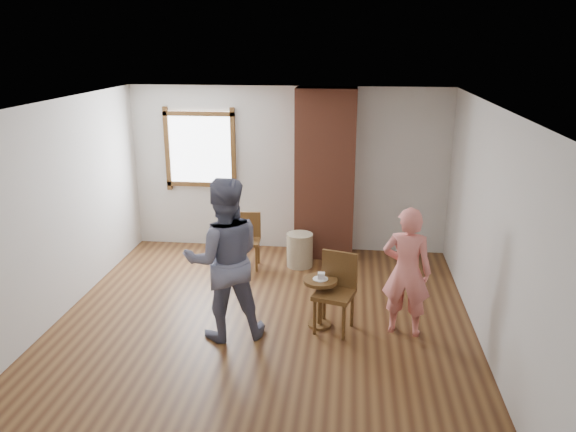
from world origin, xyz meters
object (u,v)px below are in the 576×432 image
Objects in this scene: dining_chair_right at (336,287)px; side_table at (320,295)px; stoneware_crock at (300,250)px; dining_chair_left at (247,237)px; man at (224,259)px; person_pink at (407,272)px.

side_table is (-0.19, 0.02, -0.11)m from dining_chair_right.
dining_chair_left reaches higher than stoneware_crock.
dining_chair_right is 0.22m from side_table.
dining_chair_right is 1.35m from man.
dining_chair_right reaches higher than side_table.
man reaches higher than side_table.
stoneware_crock is at bearing 123.39° from dining_chair_right.
man reaches higher than dining_chair_right.
dining_chair_left reaches higher than side_table.
man is at bearing -162.36° from side_table.
man is (-1.06, -0.34, 0.53)m from side_table.
person_pink is at bearing 170.18° from man.
dining_chair_left is at bearing 143.34° from dining_chair_right.
stoneware_crock is at bearing 2.33° from dining_chair_left.
man is at bearing -89.78° from dining_chair_left.
side_table is at bearing -171.26° from dining_chair_right.
stoneware_crock is at bearing 102.68° from side_table.
stoneware_crock is 2.39m from person_pink.
man reaches higher than stoneware_crock.
dining_chair_right is at bearing -72.09° from stoneware_crock.
person_pink reaches higher than dining_chair_left.
dining_chair_right is 0.83m from person_pink.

